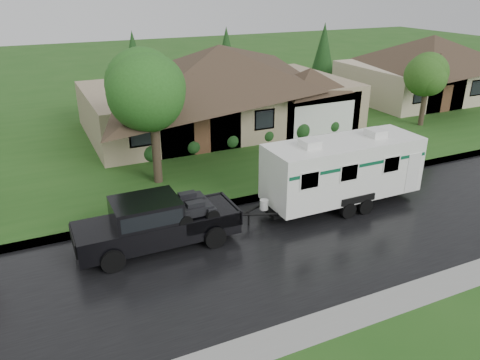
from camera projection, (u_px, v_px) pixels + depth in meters
name	position (u px, v px, depth m)	size (l,w,h in m)	color
ground	(300.00, 214.00, 21.03)	(140.00, 140.00, 0.00)	#245219
road	(326.00, 234.00, 19.36)	(140.00, 8.00, 0.01)	black
curb	(276.00, 194.00, 22.87)	(140.00, 0.50, 0.15)	gray
lawn	(189.00, 126.00, 33.49)	(140.00, 26.00, 0.15)	#245219
house_main	(224.00, 77.00, 32.03)	(19.44, 10.80, 6.90)	tan
house_neighbor	(435.00, 61.00, 40.32)	(15.12, 9.72, 6.45)	#C2B290
tree_left_green	(152.00, 93.00, 22.28)	(4.00, 4.00, 6.62)	#382B1E
tree_right_green	(428.00, 76.00, 32.15)	(3.02, 3.02, 4.99)	#382B1E
shrub_row	(249.00, 137.00, 29.30)	(13.60, 1.00, 1.00)	#143814
pickup_truck	(154.00, 221.00, 18.08)	(6.26, 2.38, 2.09)	black
travel_trailer	(343.00, 168.00, 21.23)	(7.72, 2.71, 3.46)	white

